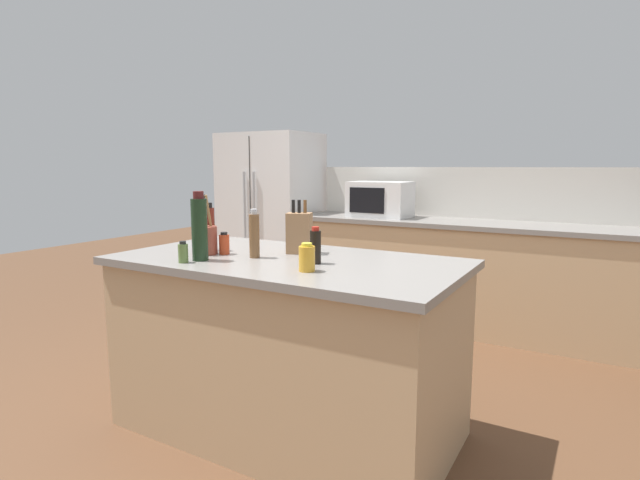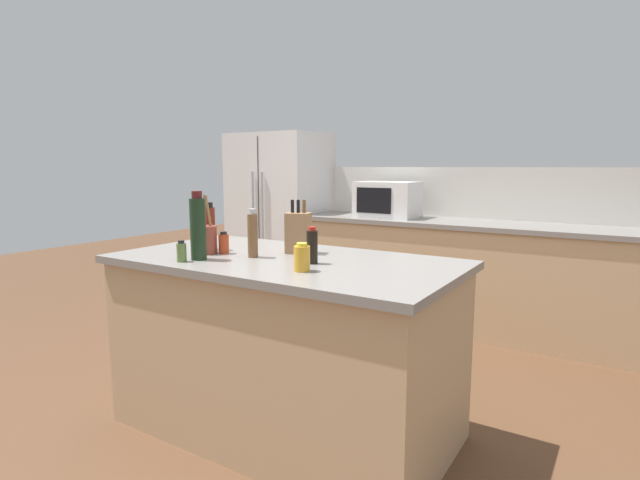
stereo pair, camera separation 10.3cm
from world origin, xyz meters
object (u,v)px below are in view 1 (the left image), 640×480
(wine_bottle, at_px, (199,228))
(soy_sauce_bottle, at_px, (315,246))
(microwave, at_px, (380,199))
(pepper_grinder, at_px, (254,235))
(refrigerator, at_px, (272,216))
(knife_block, at_px, (299,232))
(honey_jar, at_px, (307,258))
(vinegar_bottle, at_px, (209,228))
(utensil_crock, at_px, (206,239))
(spice_jar_paprika, at_px, (224,244))
(spice_jar_oregano, at_px, (183,253))

(wine_bottle, bearing_deg, soy_sauce_bottle, 21.82)
(microwave, relative_size, pepper_grinder, 2.16)
(refrigerator, bearing_deg, knife_block, -51.15)
(honey_jar, height_order, vinegar_bottle, vinegar_bottle)
(utensil_crock, bearing_deg, soy_sauce_bottle, 6.04)
(honey_jar, relative_size, spice_jar_paprika, 1.08)
(utensil_crock, distance_m, wine_bottle, 0.20)
(spice_jar_oregano, bearing_deg, wine_bottle, 70.46)
(spice_jar_paprika, distance_m, vinegar_bottle, 0.17)
(wine_bottle, bearing_deg, pepper_grinder, 46.09)
(microwave, height_order, knife_block, microwave)
(soy_sauce_bottle, bearing_deg, knife_block, 137.02)
(pepper_grinder, bearing_deg, utensil_crock, -170.67)
(refrigerator, height_order, utensil_crock, refrigerator)
(refrigerator, bearing_deg, honey_jar, -51.50)
(vinegar_bottle, xyz_separation_m, pepper_grinder, (0.35, -0.05, -0.01))
(wine_bottle, xyz_separation_m, vinegar_bottle, (-0.16, 0.25, -0.04))
(spice_jar_oregano, bearing_deg, spice_jar_paprika, 86.76)
(utensil_crock, bearing_deg, honey_jar, -8.50)
(soy_sauce_bottle, distance_m, pepper_grinder, 0.36)
(refrigerator, xyz_separation_m, honey_jar, (1.96, -2.47, 0.13))
(honey_jar, height_order, wine_bottle, wine_bottle)
(refrigerator, relative_size, honey_jar, 13.52)
(knife_block, distance_m, soy_sauce_bottle, 0.31)
(spice_jar_oregano, distance_m, wine_bottle, 0.15)
(microwave, relative_size, knife_block, 1.89)
(refrigerator, height_order, spice_jar_paprika, refrigerator)
(knife_block, bearing_deg, honey_jar, -74.21)
(refrigerator, relative_size, microwave, 3.19)
(microwave, relative_size, honey_jar, 4.24)
(knife_block, relative_size, utensil_crock, 0.91)
(microwave, relative_size, soy_sauce_bottle, 3.03)
(knife_block, relative_size, wine_bottle, 0.83)
(pepper_grinder, bearing_deg, knife_block, 61.04)
(microwave, bearing_deg, wine_bottle, -88.07)
(vinegar_bottle, bearing_deg, soy_sauce_bottle, -2.41)
(vinegar_bottle, bearing_deg, knife_block, 20.59)
(knife_block, xyz_separation_m, pepper_grinder, (-0.13, -0.23, 0.01))
(soy_sauce_bottle, bearing_deg, pepper_grinder, -176.67)
(spice_jar_oregano, xyz_separation_m, soy_sauce_bottle, (0.57, 0.30, 0.04))
(microwave, height_order, wine_bottle, wine_bottle)
(vinegar_bottle, bearing_deg, refrigerator, 117.86)
(spice_jar_paprika, distance_m, soy_sauce_bottle, 0.56)
(soy_sauce_bottle, bearing_deg, vinegar_bottle, 177.59)
(knife_block, relative_size, honey_jar, 2.24)
(spice_jar_paprika, xyz_separation_m, pepper_grinder, (0.20, -0.00, 0.06))
(utensil_crock, xyz_separation_m, spice_jar_oregano, (0.07, -0.24, -0.03))
(soy_sauce_bottle, bearing_deg, spice_jar_paprika, -178.03)
(utensil_crock, bearing_deg, knife_block, 33.76)
(spice_jar_paprika, height_order, soy_sauce_bottle, soy_sauce_bottle)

